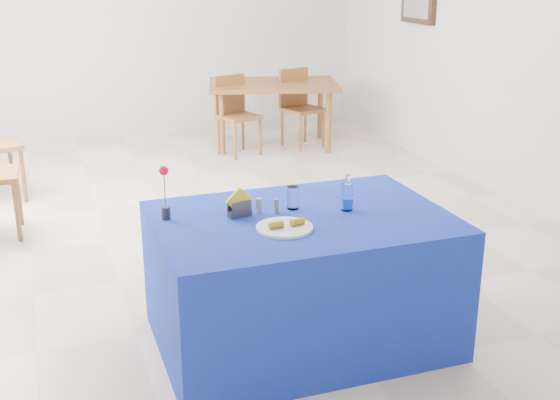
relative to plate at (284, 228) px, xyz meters
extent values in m
plane|color=beige|center=(0.37, 2.06, -0.77)|extent=(7.00, 7.00, 0.00)
plane|color=silver|center=(0.37, 5.56, 0.63)|extent=(5.00, 0.00, 5.00)
plane|color=silver|center=(0.37, -1.44, 0.63)|extent=(5.00, 0.00, 5.00)
plane|color=silver|center=(2.87, 2.06, 0.63)|extent=(0.00, 7.00, 7.00)
cylinder|color=silver|center=(0.00, 0.00, 0.00)|extent=(0.30, 0.30, 0.01)
cylinder|color=white|center=(0.15, 0.28, 0.06)|extent=(0.06, 0.06, 0.13)
cylinder|color=slate|center=(-0.05, 0.28, 0.04)|extent=(0.03, 0.03, 0.08)
cylinder|color=#5E5D62|center=(0.04, 0.24, 0.04)|extent=(0.03, 0.03, 0.08)
cube|color=#102197|center=(0.16, 0.15, -0.39)|extent=(1.60, 1.10, 0.76)
cylinder|color=silver|center=(0.43, 0.16, 0.07)|extent=(0.07, 0.07, 0.15)
cylinder|color=#0B3DC8|center=(0.43, 0.16, 0.03)|extent=(0.07, 0.07, 0.06)
cylinder|color=silver|center=(0.43, 0.16, 0.17)|extent=(0.03, 0.03, 0.05)
cylinder|color=silver|center=(0.43, 0.16, 0.20)|extent=(0.03, 0.03, 0.01)
cube|color=#39383D|center=(-0.17, 0.26, 0.01)|extent=(0.14, 0.09, 0.03)
cube|color=#3D3D42|center=(-0.16, 0.24, 0.04)|extent=(0.12, 0.04, 0.09)
cube|color=#333337|center=(-0.17, 0.29, 0.04)|extent=(0.12, 0.04, 0.09)
cube|color=yellow|center=(-0.17, 0.26, 0.08)|extent=(0.15, 0.02, 0.15)
cylinder|color=#232428|center=(-0.55, 0.35, 0.03)|extent=(0.05, 0.05, 0.07)
cylinder|color=#19671B|center=(-0.55, 0.35, 0.14)|extent=(0.01, 0.01, 0.22)
sphere|color=red|center=(-0.55, 0.35, 0.26)|extent=(0.05, 0.05, 0.05)
cube|color=brown|center=(1.46, 4.45, -0.04)|extent=(1.65, 1.27, 0.05)
cylinder|color=#945E2B|center=(0.79, 4.27, -0.41)|extent=(0.06, 0.06, 0.71)
cylinder|color=brown|center=(1.95, 3.96, -0.41)|extent=(0.06, 0.06, 0.71)
cylinder|color=brown|center=(0.97, 4.94, -0.41)|extent=(0.06, 0.06, 0.71)
cylinder|color=brown|center=(2.13, 4.64, -0.41)|extent=(0.06, 0.06, 0.71)
cylinder|color=brown|center=(0.87, 4.01, -0.56)|extent=(0.03, 0.03, 0.42)
cylinder|color=brown|center=(1.19, 4.11, -0.56)|extent=(0.03, 0.03, 0.42)
cylinder|color=brown|center=(0.76, 4.33, -0.56)|extent=(0.03, 0.03, 0.42)
cylinder|color=brown|center=(1.08, 4.43, -0.56)|extent=(0.03, 0.03, 0.42)
cube|color=brown|center=(0.97, 4.22, -0.33)|extent=(0.50, 0.50, 0.04)
cube|color=brown|center=(0.92, 4.39, -0.10)|extent=(0.38, 0.16, 0.43)
cylinder|color=brown|center=(1.66, 4.10, -0.55)|extent=(0.03, 0.03, 0.43)
cylinder|color=brown|center=(1.99, 4.20, -0.55)|extent=(0.03, 0.03, 0.43)
cylinder|color=brown|center=(1.56, 4.43, -0.55)|extent=(0.03, 0.03, 0.43)
cylinder|color=brown|center=(1.89, 4.53, -0.55)|extent=(0.03, 0.03, 0.43)
cube|color=brown|center=(1.78, 4.31, -0.32)|extent=(0.50, 0.50, 0.04)
cube|color=brown|center=(1.72, 4.49, -0.09)|extent=(0.40, 0.16, 0.44)
cylinder|color=brown|center=(-1.38, 2.28, -0.53)|extent=(0.04, 0.04, 0.48)
cylinder|color=brown|center=(-1.37, 2.67, -0.53)|extent=(0.04, 0.04, 0.48)
cylinder|color=brown|center=(-1.32, 3.27, -0.52)|extent=(0.04, 0.04, 0.49)
cylinder|color=brown|center=(-1.43, 3.65, -0.52)|extent=(0.04, 0.04, 0.49)
cylinder|color=gold|center=(-0.05, -0.01, 0.03)|extent=(0.08, 0.04, 0.04)
cylinder|color=beige|center=(-0.01, -0.01, 0.03)|extent=(0.01, 0.03, 0.03)
cylinder|color=gold|center=(0.07, 0.00, 0.03)|extent=(0.09, 0.06, 0.04)
cylinder|color=beige|center=(0.11, 0.01, 0.03)|extent=(0.01, 0.03, 0.03)
camera|label=1|loc=(-1.15, -3.20, 1.31)|focal=45.00mm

